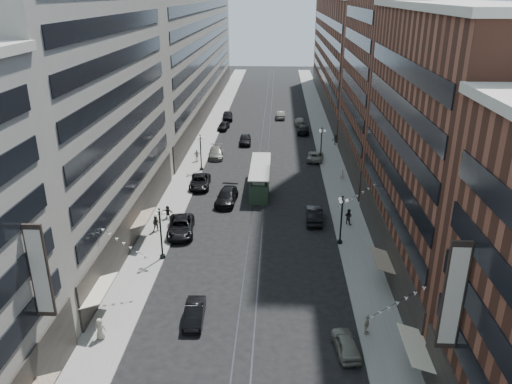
% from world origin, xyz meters
% --- Properties ---
extents(ground, '(220.00, 220.00, 0.00)m').
position_xyz_m(ground, '(0.00, 60.00, 0.00)').
color(ground, black).
rests_on(ground, ground).
extents(sidewalk_west, '(4.00, 180.00, 0.15)m').
position_xyz_m(sidewalk_west, '(-11.00, 70.00, 0.07)').
color(sidewalk_west, gray).
rests_on(sidewalk_west, ground).
extents(sidewalk_east, '(4.00, 180.00, 0.15)m').
position_xyz_m(sidewalk_east, '(11.00, 70.00, 0.07)').
color(sidewalk_east, gray).
rests_on(sidewalk_east, ground).
extents(rail_west, '(0.12, 180.00, 0.02)m').
position_xyz_m(rail_west, '(-0.70, 70.00, 0.01)').
color(rail_west, '#2D2D33').
rests_on(rail_west, ground).
extents(rail_east, '(0.12, 180.00, 0.02)m').
position_xyz_m(rail_east, '(0.70, 70.00, 0.01)').
color(rail_east, '#2D2D33').
rests_on(rail_east, ground).
extents(building_west_mid, '(8.00, 36.00, 28.00)m').
position_xyz_m(building_west_mid, '(-17.00, 33.00, 14.00)').
color(building_west_mid, gray).
rests_on(building_west_mid, ground).
extents(building_west_far, '(8.00, 90.00, 26.00)m').
position_xyz_m(building_west_far, '(-17.00, 96.00, 13.00)').
color(building_west_far, gray).
rests_on(building_west_far, ground).
extents(building_east_mid, '(8.00, 30.00, 24.00)m').
position_xyz_m(building_east_mid, '(17.00, 28.00, 12.00)').
color(building_east_mid, brown).
rests_on(building_east_mid, ground).
extents(building_east_tower, '(8.00, 26.00, 42.00)m').
position_xyz_m(building_east_tower, '(17.00, 56.00, 21.00)').
color(building_east_tower, brown).
rests_on(building_east_tower, ground).
extents(building_east_far, '(8.00, 72.00, 24.00)m').
position_xyz_m(building_east_far, '(17.00, 105.00, 12.00)').
color(building_east_far, brown).
rests_on(building_east_far, ground).
extents(lamppost_sw_far, '(1.03, 1.14, 5.52)m').
position_xyz_m(lamppost_sw_far, '(-9.20, 28.00, 3.10)').
color(lamppost_sw_far, black).
rests_on(lamppost_sw_far, sidewalk_west).
extents(lamppost_sw_mid, '(1.03, 1.14, 5.52)m').
position_xyz_m(lamppost_sw_mid, '(-9.20, 55.00, 3.10)').
color(lamppost_sw_mid, black).
rests_on(lamppost_sw_mid, sidewalk_west).
extents(lamppost_se_far, '(1.03, 1.14, 5.52)m').
position_xyz_m(lamppost_se_far, '(9.20, 32.00, 3.10)').
color(lamppost_se_far, black).
rests_on(lamppost_se_far, sidewalk_east).
extents(lamppost_se_mid, '(1.03, 1.14, 5.52)m').
position_xyz_m(lamppost_se_mid, '(9.20, 60.00, 3.10)').
color(lamppost_se_mid, black).
rests_on(lamppost_se_mid, sidewalk_east).
extents(streetcar, '(2.67, 12.05, 3.33)m').
position_xyz_m(streetcar, '(0.00, 48.08, 1.54)').
color(streetcar, '#243826').
rests_on(streetcar, ground).
extents(car_2, '(3.52, 6.43, 1.71)m').
position_xyz_m(car_2, '(-8.40, 33.82, 0.85)').
color(car_2, black).
rests_on(car_2, ground).
extents(car_4, '(2.15, 4.29, 1.40)m').
position_xyz_m(car_4, '(7.72, 14.66, 0.70)').
color(car_4, gray).
rests_on(car_4, ground).
extents(car_5, '(1.73, 4.46, 1.45)m').
position_xyz_m(car_5, '(-4.31, 17.94, 0.72)').
color(car_5, black).
rests_on(car_5, ground).
extents(pedestrian_1, '(0.89, 0.49, 1.81)m').
position_xyz_m(pedestrian_1, '(-11.23, 15.15, 1.05)').
color(pedestrian_1, '#9F9984').
rests_on(pedestrian_1, sidewalk_west).
extents(pedestrian_2, '(0.95, 0.60, 1.85)m').
position_xyz_m(pedestrian_2, '(-11.20, 33.99, 1.08)').
color(pedestrian_2, black).
rests_on(pedestrian_2, sidewalk_west).
extents(pedestrian_4, '(0.78, 1.12, 1.75)m').
position_xyz_m(pedestrian_4, '(9.57, 16.65, 1.02)').
color(pedestrian_4, '#B0A992').
rests_on(pedestrian_4, sidewalk_east).
extents(car_7, '(3.01, 5.95, 1.61)m').
position_xyz_m(car_7, '(-8.40, 48.22, 0.81)').
color(car_7, black).
rests_on(car_7, ground).
extents(car_8, '(2.78, 5.74, 1.61)m').
position_xyz_m(car_8, '(-7.74, 61.73, 0.80)').
color(car_8, slate).
rests_on(car_8, ground).
extents(car_9, '(2.57, 5.43, 1.79)m').
position_xyz_m(car_9, '(-8.40, 87.53, 0.90)').
color(car_9, black).
rests_on(car_9, ground).
extents(car_10, '(2.06, 5.31, 1.72)m').
position_xyz_m(car_10, '(6.80, 37.72, 0.86)').
color(car_10, black).
rests_on(car_10, ground).
extents(car_11, '(3.07, 5.49, 1.45)m').
position_xyz_m(car_11, '(8.40, 60.93, 0.73)').
color(car_11, gray).
rests_on(car_11, ground).
extents(car_12, '(2.56, 5.60, 1.59)m').
position_xyz_m(car_12, '(7.18, 77.37, 0.79)').
color(car_12, black).
rests_on(car_12, ground).
extents(car_13, '(2.23, 5.11, 1.71)m').
position_xyz_m(car_13, '(-3.47, 69.62, 0.86)').
color(car_13, black).
rests_on(car_13, ground).
extents(car_14, '(1.86, 4.93, 1.61)m').
position_xyz_m(car_14, '(2.84, 89.42, 0.80)').
color(car_14, gray).
rests_on(car_14, ground).
extents(pedestrian_5, '(1.51, 0.78, 1.57)m').
position_xyz_m(pedestrian_5, '(-10.67, 37.55, 0.93)').
color(pedestrian_5, black).
rests_on(pedestrian_5, sidewalk_west).
extents(pedestrian_6, '(1.22, 0.83, 1.90)m').
position_xyz_m(pedestrian_6, '(-10.50, 59.21, 1.10)').
color(pedestrian_6, '#B6AF97').
rests_on(pedestrian_6, sidewalk_west).
extents(pedestrian_7, '(1.03, 0.93, 1.87)m').
position_xyz_m(pedestrian_7, '(10.68, 36.90, 1.08)').
color(pedestrian_7, black).
rests_on(pedestrian_7, sidewalk_east).
extents(pedestrian_8, '(0.59, 0.40, 1.58)m').
position_xyz_m(pedestrian_8, '(11.61, 51.66, 0.94)').
color(pedestrian_8, '#BDB29C').
rests_on(pedestrian_8, sidewalk_east).
extents(pedestrian_9, '(1.29, 0.89, 1.85)m').
position_xyz_m(pedestrian_9, '(12.50, 69.35, 1.07)').
color(pedestrian_9, black).
rests_on(pedestrian_9, sidewalk_east).
extents(car_extra_0, '(2.89, 6.18, 1.74)m').
position_xyz_m(car_extra_0, '(-4.12, 42.77, 0.87)').
color(car_extra_0, black).
rests_on(car_extra_0, ground).
extents(car_extra_1, '(2.36, 4.79, 1.57)m').
position_xyz_m(car_extra_1, '(-8.40, 79.39, 0.79)').
color(car_extra_1, black).
rests_on(car_extra_1, ground).
extents(car_extra_2, '(2.14, 5.03, 1.45)m').
position_xyz_m(car_extra_2, '(6.80, 84.00, 0.72)').
color(car_extra_2, gray).
rests_on(car_extra_2, ground).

